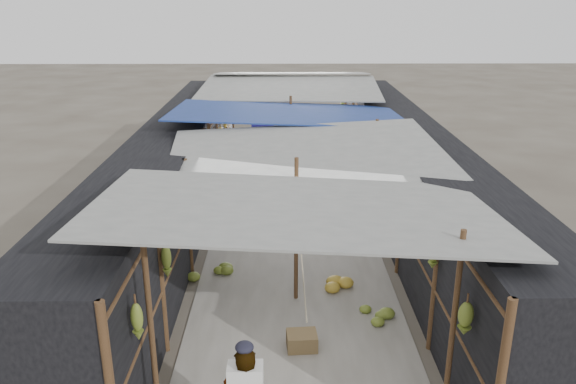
{
  "coord_description": "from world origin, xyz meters",
  "views": [
    {
      "loc": [
        -0.24,
        -5.76,
        5.07
      ],
      "look_at": [
        -0.11,
        5.18,
        1.25
      ],
      "focal_mm": 35.0,
      "sensor_mm": 36.0,
      "label": 1
    }
  ],
  "objects_px": {
    "crate_near": "(302,341)",
    "black_basin": "(321,187)",
    "shopper_blue": "(260,170)",
    "vendor_seated": "(316,156)"
  },
  "relations": [
    {
      "from": "shopper_blue",
      "to": "vendor_seated",
      "type": "bearing_deg",
      "value": 36.46
    },
    {
      "from": "crate_near",
      "to": "black_basin",
      "type": "distance_m",
      "value": 7.5
    },
    {
      "from": "crate_near",
      "to": "black_basin",
      "type": "bearing_deg",
      "value": 79.8
    },
    {
      "from": "shopper_blue",
      "to": "vendor_seated",
      "type": "distance_m",
      "value": 3.07
    },
    {
      "from": "black_basin",
      "to": "shopper_blue",
      "type": "bearing_deg",
      "value": -153.68
    },
    {
      "from": "black_basin",
      "to": "shopper_blue",
      "type": "xyz_separation_m",
      "value": [
        -1.67,
        -0.82,
        0.74
      ]
    },
    {
      "from": "black_basin",
      "to": "vendor_seated",
      "type": "bearing_deg",
      "value": 91.45
    },
    {
      "from": "crate_near",
      "to": "vendor_seated",
      "type": "bearing_deg",
      "value": 81.22
    },
    {
      "from": "shopper_blue",
      "to": "black_basin",
      "type": "bearing_deg",
      "value": 4.89
    },
    {
      "from": "crate_near",
      "to": "shopper_blue",
      "type": "distance_m",
      "value": 6.73
    }
  ]
}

